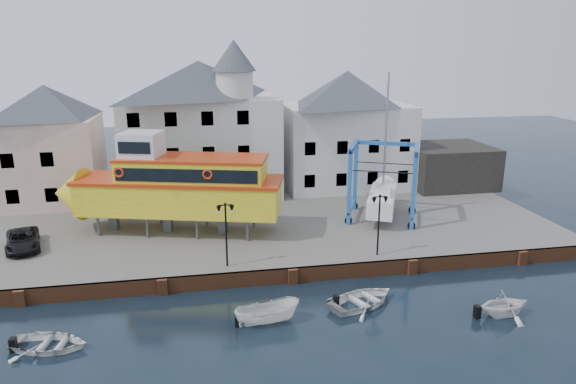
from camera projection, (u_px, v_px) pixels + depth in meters
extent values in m
plane|color=#15242C|center=(293.00, 283.00, 32.41)|extent=(140.00, 140.00, 0.00)
cube|color=#615D55|center=(267.00, 220.00, 42.67)|extent=(44.00, 22.00, 1.00)
cube|color=brown|center=(292.00, 275.00, 32.39)|extent=(44.00, 0.25, 1.00)
cube|color=brown|center=(19.00, 298.00, 29.42)|extent=(0.60, 0.36, 1.00)
cube|color=brown|center=(162.00, 287.00, 30.82)|extent=(0.60, 0.36, 1.00)
cube|color=brown|center=(293.00, 276.00, 32.23)|extent=(0.60, 0.36, 1.00)
cube|color=brown|center=(412.00, 267.00, 33.63)|extent=(0.60, 0.36, 1.00)
cube|color=brown|center=(522.00, 258.00, 35.03)|extent=(0.60, 0.36, 1.00)
cube|color=#C8A791|center=(53.00, 161.00, 44.97)|extent=(8.00, 7.00, 7.50)
pyramid|color=#3F444C|center=(45.00, 102.00, 43.56)|extent=(8.00, 7.00, 2.80)
cube|color=black|center=(13.00, 197.00, 41.85)|extent=(1.00, 0.08, 1.20)
cube|color=black|center=(52.00, 195.00, 42.38)|extent=(1.00, 0.08, 1.20)
cube|color=black|center=(7.00, 161.00, 41.03)|extent=(1.00, 0.08, 1.20)
cube|color=black|center=(47.00, 159.00, 41.56)|extent=(1.00, 0.08, 1.20)
cube|color=silver|center=(202.00, 146.00, 47.52)|extent=(14.00, 8.00, 9.00)
pyramid|color=#3F444C|center=(199.00, 79.00, 45.85)|extent=(14.00, 8.00, 3.20)
cube|color=black|center=(139.00, 191.00, 43.61)|extent=(1.00, 0.08, 1.20)
cube|color=black|center=(175.00, 189.00, 44.13)|extent=(1.00, 0.08, 1.20)
cube|color=black|center=(210.00, 187.00, 44.66)|extent=(1.00, 0.08, 1.20)
cube|color=black|center=(245.00, 186.00, 45.18)|extent=(1.00, 0.08, 1.20)
cube|color=black|center=(136.00, 156.00, 42.78)|extent=(1.00, 0.08, 1.20)
cube|color=black|center=(173.00, 155.00, 43.31)|extent=(1.00, 0.08, 1.20)
cube|color=black|center=(209.00, 153.00, 43.84)|extent=(1.00, 0.08, 1.20)
cube|color=black|center=(244.00, 152.00, 44.36)|extent=(1.00, 0.08, 1.20)
cube|color=black|center=(133.00, 120.00, 41.96)|extent=(1.00, 0.08, 1.20)
cube|color=black|center=(171.00, 119.00, 42.49)|extent=(1.00, 0.08, 1.20)
cube|color=black|center=(207.00, 118.00, 43.01)|extent=(1.00, 0.08, 1.20)
cube|color=black|center=(243.00, 118.00, 43.54)|extent=(1.00, 0.08, 1.20)
cylinder|color=silver|center=(235.00, 85.00, 44.21)|extent=(3.20, 3.20, 2.40)
cone|color=#3F444C|center=(234.00, 55.00, 43.53)|extent=(3.80, 3.80, 2.60)
cube|color=silver|center=(345.00, 145.00, 50.58)|extent=(12.00, 8.00, 8.00)
pyramid|color=#3F444C|center=(347.00, 88.00, 49.05)|extent=(12.00, 8.00, 3.20)
cube|color=black|center=(310.00, 181.00, 46.71)|extent=(1.00, 0.08, 1.20)
cube|color=black|center=(341.00, 180.00, 47.23)|extent=(1.00, 0.08, 1.20)
cube|color=black|center=(372.00, 178.00, 47.76)|extent=(1.00, 0.08, 1.20)
cube|color=black|center=(403.00, 177.00, 48.28)|extent=(1.00, 0.08, 1.20)
cube|color=black|center=(310.00, 149.00, 45.88)|extent=(1.00, 0.08, 1.20)
cube|color=black|center=(342.00, 148.00, 46.41)|extent=(1.00, 0.08, 1.20)
cube|color=black|center=(374.00, 146.00, 46.94)|extent=(1.00, 0.08, 1.20)
cube|color=black|center=(405.00, 145.00, 47.46)|extent=(1.00, 0.08, 1.20)
cube|color=black|center=(447.00, 166.00, 50.99)|extent=(8.00, 7.00, 4.00)
cylinder|color=black|center=(226.00, 236.00, 32.02)|extent=(0.12, 0.12, 4.00)
cube|color=black|center=(225.00, 205.00, 31.46)|extent=(0.90, 0.06, 0.06)
sphere|color=black|center=(225.00, 204.00, 31.44)|extent=(0.16, 0.16, 0.16)
cone|color=black|center=(219.00, 210.00, 31.46)|extent=(0.32, 0.32, 0.45)
sphere|color=white|center=(219.00, 212.00, 31.51)|extent=(0.18, 0.18, 0.18)
cone|color=black|center=(232.00, 209.00, 31.60)|extent=(0.32, 0.32, 0.45)
sphere|color=white|center=(232.00, 212.00, 31.65)|extent=(0.18, 0.18, 0.18)
cylinder|color=black|center=(379.00, 226.00, 33.77)|extent=(0.12, 0.12, 4.00)
cube|color=black|center=(380.00, 197.00, 33.21)|extent=(0.90, 0.06, 0.06)
sphere|color=black|center=(380.00, 196.00, 33.19)|extent=(0.16, 0.16, 0.16)
cone|color=black|center=(374.00, 201.00, 33.22)|extent=(0.32, 0.32, 0.45)
sphere|color=white|center=(374.00, 204.00, 33.27)|extent=(0.18, 0.18, 0.18)
cone|color=black|center=(386.00, 200.00, 33.36)|extent=(0.32, 0.32, 0.45)
sphere|color=white|center=(386.00, 203.00, 33.41)|extent=(0.18, 0.18, 0.18)
cylinder|color=#59595E|center=(98.00, 226.00, 37.52)|extent=(0.25, 0.25, 1.58)
cylinder|color=#59595E|center=(115.00, 213.00, 40.34)|extent=(0.25, 0.25, 1.58)
cylinder|color=#59595E|center=(147.00, 227.00, 37.20)|extent=(0.25, 0.25, 1.58)
cylinder|color=#59595E|center=(161.00, 214.00, 40.02)|extent=(0.25, 0.25, 1.58)
cylinder|color=#59595E|center=(197.00, 229.00, 36.88)|extent=(0.25, 0.25, 1.58)
cylinder|color=#59595E|center=(207.00, 216.00, 39.70)|extent=(0.25, 0.25, 1.58)
cylinder|color=#59595E|center=(247.00, 230.00, 36.56)|extent=(0.25, 0.25, 1.58)
cylinder|color=#59595E|center=(254.00, 217.00, 39.38)|extent=(0.25, 0.25, 1.58)
cube|color=#59595E|center=(114.00, 219.00, 38.88)|extent=(0.75, 0.68, 1.58)
cube|color=#59595E|center=(168.00, 221.00, 38.52)|extent=(0.75, 0.68, 1.58)
cube|color=#59595E|center=(223.00, 223.00, 38.15)|extent=(0.75, 0.68, 1.58)
cube|color=gold|center=(180.00, 197.00, 37.89)|extent=(15.26, 7.83, 2.31)
cone|color=gold|center=(69.00, 194.00, 38.63)|extent=(3.31, 4.48, 4.00)
cube|color=red|center=(179.00, 180.00, 37.55)|extent=(15.61, 8.08, 0.23)
cube|color=gold|center=(192.00, 171.00, 37.25)|extent=(11.10, 6.29, 1.68)
cube|color=black|center=(185.00, 176.00, 35.50)|extent=(9.74, 2.79, 0.95)
cube|color=black|center=(199.00, 164.00, 38.98)|extent=(9.74, 2.79, 0.95)
cube|color=red|center=(192.00, 158.00, 37.00)|extent=(11.33, 6.45, 0.19)
cube|color=white|center=(141.00, 145.00, 37.08)|extent=(3.37, 3.37, 1.92)
cube|color=black|center=(134.00, 148.00, 35.72)|extent=(2.23, 0.68, 0.84)
torus|color=red|center=(119.00, 172.00, 35.82)|extent=(0.75, 0.34, 0.74)
torus|color=red|center=(207.00, 174.00, 35.27)|extent=(0.75, 0.34, 0.74)
cube|color=#1F5CB1|center=(350.00, 188.00, 39.38)|extent=(0.39, 0.39, 5.96)
cylinder|color=black|center=(348.00, 221.00, 40.11)|extent=(0.63, 0.44, 0.60)
cube|color=#1F5CB1|center=(355.00, 175.00, 43.08)|extent=(0.39, 0.39, 5.96)
cylinder|color=black|center=(354.00, 206.00, 43.81)|extent=(0.63, 0.44, 0.60)
cube|color=#1F5CB1|center=(414.00, 192.00, 38.27)|extent=(0.39, 0.39, 5.96)
cylinder|color=black|center=(411.00, 226.00, 39.01)|extent=(0.63, 0.44, 0.60)
cube|color=#1F5CB1|center=(414.00, 179.00, 41.97)|extent=(0.39, 0.39, 5.96)
cylinder|color=black|center=(412.00, 210.00, 42.71)|extent=(0.63, 0.44, 0.60)
cube|color=#1F5CB1|center=(354.00, 147.00, 40.45)|extent=(2.03, 4.00, 0.42)
cube|color=#1F5CB1|center=(352.00, 206.00, 41.81)|extent=(1.94, 3.97, 0.18)
cube|color=#1F5CB1|center=(417.00, 149.00, 39.35)|extent=(2.03, 4.00, 0.42)
cube|color=#1F5CB1|center=(412.00, 211.00, 40.71)|extent=(1.94, 3.97, 0.18)
cube|color=#1F5CB1|center=(386.00, 143.00, 41.75)|extent=(4.78, 2.38, 0.30)
cube|color=white|center=(382.00, 200.00, 41.07)|extent=(4.42, 6.63, 1.36)
cone|color=white|center=(385.00, 188.00, 44.61)|extent=(2.35, 2.05, 1.96)
cube|color=#59595E|center=(381.00, 212.00, 41.34)|extent=(0.82, 1.48, 0.60)
cube|color=white|center=(382.00, 191.00, 40.42)|extent=(2.29, 2.89, 0.51)
cylinder|color=#99999E|center=(386.00, 133.00, 40.00)|extent=(0.21, 0.21, 9.37)
cube|color=black|center=(382.00, 172.00, 38.90)|extent=(4.16, 1.97, 0.05)
cube|color=black|center=(385.00, 163.00, 41.76)|extent=(4.16, 1.97, 0.05)
imported|color=black|center=(23.00, 240.00, 35.21)|extent=(3.23, 4.92, 1.26)
imported|color=white|center=(267.00, 323.00, 27.76)|extent=(3.73, 1.74, 1.39)
imported|color=white|center=(362.00, 305.00, 29.74)|extent=(5.18, 4.54, 0.89)
imported|color=white|center=(503.00, 315.00, 28.55)|extent=(3.27, 2.87, 1.63)
imported|color=white|center=(49.00, 348.00, 25.44)|extent=(4.38, 3.56, 0.80)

